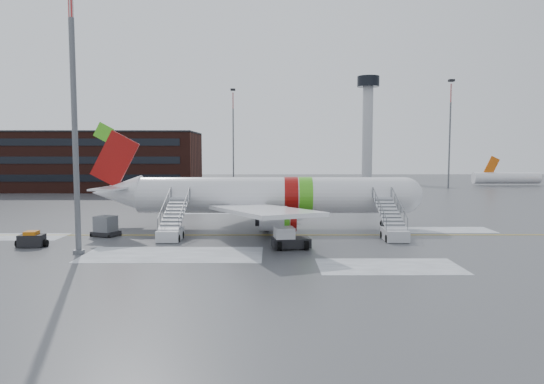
{
  "coord_description": "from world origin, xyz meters",
  "views": [
    {
      "loc": [
        1.67,
        -47.49,
        8.01
      ],
      "look_at": [
        1.8,
        1.45,
        4.0
      ],
      "focal_mm": 32.0,
      "sensor_mm": 36.0,
      "label": 1
    }
  ],
  "objects_px": {
    "airstair_aft": "(172,228)",
    "airliner": "(263,196)",
    "uld_container": "(106,227)",
    "pushback_tug": "(289,239)",
    "airstair_fwd": "(392,228)",
    "light_mast_near": "(74,100)",
    "baggage_tractor": "(32,240)"
  },
  "relations": [
    {
      "from": "pushback_tug",
      "to": "uld_container",
      "type": "xyz_separation_m",
      "value": [
        -17.33,
        6.19,
        0.1
      ]
    },
    {
      "from": "airstair_aft",
      "to": "light_mast_near",
      "type": "xyz_separation_m",
      "value": [
        -6.09,
        -6.46,
        10.96
      ]
    },
    {
      "from": "airstair_aft",
      "to": "airliner",
      "type": "bearing_deg",
      "value": 38.1
    },
    {
      "from": "airstair_aft",
      "to": "light_mast_near",
      "type": "distance_m",
      "value": 14.1
    },
    {
      "from": "baggage_tractor",
      "to": "airliner",
      "type": "bearing_deg",
      "value": 27.82
    },
    {
      "from": "airstair_fwd",
      "to": "airliner",
      "type": "bearing_deg",
      "value": 151.65
    },
    {
      "from": "airstair_fwd",
      "to": "light_mast_near",
      "type": "distance_m",
      "value": 29.43
    },
    {
      "from": "airstair_fwd",
      "to": "airstair_aft",
      "type": "relative_size",
      "value": 1.0
    },
    {
      "from": "airstair_aft",
      "to": "baggage_tractor",
      "type": "distance_m",
      "value": 11.76
    },
    {
      "from": "airstair_fwd",
      "to": "baggage_tractor",
      "type": "xyz_separation_m",
      "value": [
        -31.59,
        -3.74,
        -0.49
      ]
    },
    {
      "from": "airstair_fwd",
      "to": "pushback_tug",
      "type": "bearing_deg",
      "value": -155.12
    },
    {
      "from": "airstair_aft",
      "to": "pushback_tug",
      "type": "distance_m",
      "value": 11.58
    },
    {
      "from": "airstair_fwd",
      "to": "uld_container",
      "type": "height_order",
      "value": "airstair_fwd"
    },
    {
      "from": "airliner",
      "to": "baggage_tractor",
      "type": "bearing_deg",
      "value": -152.18
    },
    {
      "from": "airstair_aft",
      "to": "light_mast_near",
      "type": "bearing_deg",
      "value": -133.31
    },
    {
      "from": "light_mast_near",
      "to": "baggage_tractor",
      "type": "bearing_deg",
      "value": 151.75
    },
    {
      "from": "airliner",
      "to": "baggage_tractor",
      "type": "height_order",
      "value": "airliner"
    },
    {
      "from": "airstair_fwd",
      "to": "uld_container",
      "type": "xyz_separation_m",
      "value": [
        -27.14,
        1.64,
        -0.16
      ]
    },
    {
      "from": "pushback_tug",
      "to": "baggage_tractor",
      "type": "distance_m",
      "value": 21.8
    },
    {
      "from": "airstair_fwd",
      "to": "light_mast_near",
      "type": "bearing_deg",
      "value": -166.32
    },
    {
      "from": "airliner",
      "to": "light_mast_near",
      "type": "distance_m",
      "value": 21.24
    },
    {
      "from": "baggage_tractor",
      "to": "light_mast_near",
      "type": "xyz_separation_m",
      "value": [
        5.05,
        -2.71,
        11.44
      ]
    },
    {
      "from": "airliner",
      "to": "airstair_fwd",
      "type": "relative_size",
      "value": 4.55
    },
    {
      "from": "airliner",
      "to": "pushback_tug",
      "type": "relative_size",
      "value": 10.39
    },
    {
      "from": "light_mast_near",
      "to": "airstair_fwd",
      "type": "bearing_deg",
      "value": 13.68
    },
    {
      "from": "pushback_tug",
      "to": "uld_container",
      "type": "bearing_deg",
      "value": 160.36
    },
    {
      "from": "airliner",
      "to": "uld_container",
      "type": "relative_size",
      "value": 12.41
    },
    {
      "from": "baggage_tractor",
      "to": "airstair_fwd",
      "type": "bearing_deg",
      "value": 6.76
    },
    {
      "from": "airstair_fwd",
      "to": "light_mast_near",
      "type": "height_order",
      "value": "light_mast_near"
    },
    {
      "from": "airliner",
      "to": "pushback_tug",
      "type": "xyz_separation_m",
      "value": [
        2.31,
        -11.09,
        -2.62
      ]
    },
    {
      "from": "pushback_tug",
      "to": "light_mast_near",
      "type": "distance_m",
      "value": 20.24
    },
    {
      "from": "uld_container",
      "to": "baggage_tractor",
      "type": "height_order",
      "value": "uld_container"
    }
  ]
}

